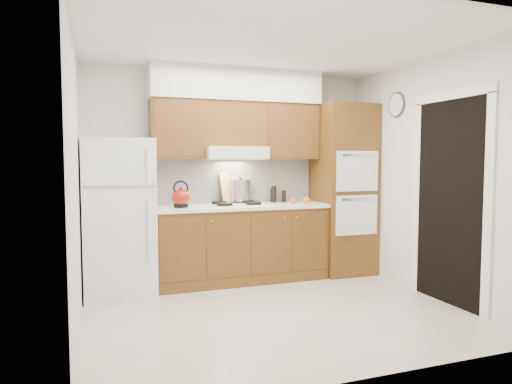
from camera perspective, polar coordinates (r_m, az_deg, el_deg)
floor at (r=4.65m, az=2.41°, el=-14.65°), size 3.60×3.60×0.00m
ceiling at (r=4.54m, az=2.51°, el=18.19°), size 3.60×3.60×0.00m
wall_back at (r=5.82m, az=-3.10°, el=2.16°), size 3.60×0.02×2.60m
wall_left at (r=4.09m, az=-21.63°, el=1.11°), size 0.02×3.00×2.60m
wall_right at (r=5.35m, az=20.63°, el=1.75°), size 0.02×3.00×2.60m
fridge at (r=5.26m, az=-16.78°, el=-3.01°), size 0.75×0.72×1.72m
base_cabinets at (r=5.64m, az=-1.95°, el=-6.60°), size 2.11×0.60×0.90m
countertop at (r=5.56m, az=-1.93°, el=-1.85°), size 2.13×0.62×0.04m
backsplash at (r=5.82m, az=-2.82°, el=1.37°), size 2.11×0.03×0.56m
oven_cabinet at (r=6.11m, az=10.85°, el=0.30°), size 0.70×0.65×2.20m
upper_cab_left at (r=5.51m, az=-9.84°, el=7.73°), size 0.63×0.33×0.70m
upper_cab_right at (r=5.92m, az=4.04°, el=7.51°), size 0.73×0.33×0.70m
range_hood at (r=5.60m, az=-2.70°, el=4.90°), size 0.75×0.45×0.15m
upper_cab_over_hood at (r=5.67m, az=-2.89°, el=8.43°), size 0.75×0.33×0.55m
soffit at (r=5.73m, az=-2.37°, el=13.17°), size 2.13×0.36×0.40m
cooktop at (r=5.56m, az=-2.48°, el=-1.58°), size 0.74×0.50×0.01m
doorway at (r=5.10m, az=23.00°, el=-1.23°), size 0.02×0.90×2.10m
wall_clock at (r=5.81m, az=17.16°, el=10.39°), size 0.02×0.30×0.30m
kettle at (r=5.30m, az=-9.38°, el=-0.73°), size 0.26×0.26×0.21m
cutting_board at (r=5.77m, az=-3.24°, el=0.56°), size 0.31×0.21×0.39m
stock_pot at (r=5.76m, az=-1.95°, el=0.17°), size 0.26×0.26×0.26m
condiment_a at (r=5.89m, az=2.27°, el=-0.27°), size 0.06×0.06×0.22m
condiment_b at (r=5.97m, az=2.10°, el=-0.38°), size 0.07×0.07×0.18m
condiment_c at (r=5.96m, az=3.52°, el=-0.55°), size 0.06×0.06×0.15m
orange_near at (r=5.80m, az=6.34°, el=-0.99°), size 0.10×0.10×0.09m
orange_far at (r=5.75m, az=4.69°, el=-1.11°), size 0.08×0.08×0.07m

